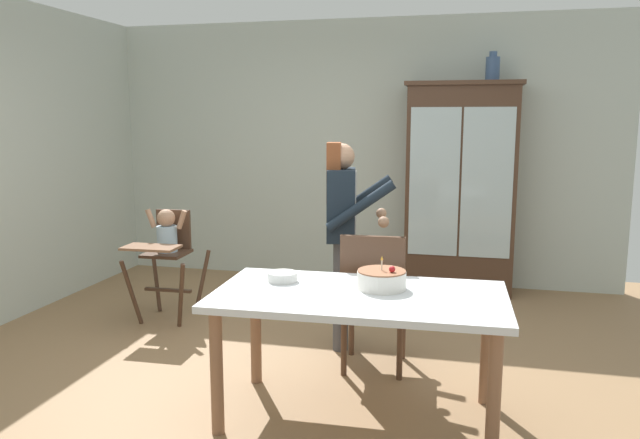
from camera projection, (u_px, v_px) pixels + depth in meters
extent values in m
plane|color=#93704C|center=(287.00, 375.00, 4.12)|extent=(6.24, 6.24, 0.00)
cube|color=beige|center=(358.00, 152.00, 6.42)|extent=(5.32, 0.06, 2.70)
cube|color=#4C3323|center=(460.00, 191.00, 5.98)|extent=(1.03, 0.42, 2.01)
cube|color=#4C3323|center=(464.00, 84.00, 5.81)|extent=(1.09, 0.48, 0.04)
cube|color=silver|center=(434.00, 182.00, 5.81)|extent=(0.46, 0.01, 1.40)
cube|color=silver|center=(487.00, 184.00, 5.70)|extent=(0.46, 0.01, 1.40)
cube|color=#4C3323|center=(461.00, 181.00, 5.96)|extent=(0.95, 0.36, 0.02)
cylinder|color=#3D567F|center=(493.00, 69.00, 5.74)|extent=(0.13, 0.13, 0.22)
cylinder|color=#3D567F|center=(493.00, 54.00, 5.71)|extent=(0.07, 0.07, 0.05)
cylinder|color=#4C3323|center=(131.00, 292.00, 5.08)|extent=(0.13, 0.14, 0.56)
cylinder|color=#4C3323|center=(181.00, 296.00, 4.99)|extent=(0.14, 0.13, 0.56)
cylinder|color=#4C3323|center=(156.00, 279.00, 5.50)|extent=(0.14, 0.13, 0.56)
cylinder|color=#4C3323|center=(202.00, 282.00, 5.41)|extent=(0.13, 0.14, 0.56)
cube|color=#4C3323|center=(168.00, 290.00, 5.25)|extent=(0.42, 0.05, 0.02)
cube|color=#4C3323|center=(167.00, 253.00, 5.20)|extent=(0.35, 0.35, 0.02)
cube|color=#4C3323|center=(174.00, 229.00, 5.32)|extent=(0.31, 0.04, 0.34)
cube|color=brown|center=(151.00, 247.00, 4.92)|extent=(0.45, 0.25, 0.02)
cylinder|color=#9EBCD1|center=(167.00, 239.00, 5.20)|extent=(0.17, 0.17, 0.22)
sphere|color=tan|center=(166.00, 218.00, 5.17)|extent=(0.15, 0.15, 0.15)
cylinder|color=tan|center=(151.00, 218.00, 5.20)|extent=(0.10, 0.05, 0.17)
cylinder|color=tan|center=(182.00, 220.00, 5.14)|extent=(0.10, 0.05, 0.17)
cylinder|color=#47474C|center=(341.00, 296.00, 4.51)|extent=(0.11, 0.11, 0.82)
cylinder|color=#47474C|center=(341.00, 290.00, 4.68)|extent=(0.11, 0.11, 0.82)
cube|color=#19232D|center=(341.00, 205.00, 4.48)|extent=(0.26, 0.39, 0.52)
cube|color=white|center=(356.00, 205.00, 4.48)|extent=(0.02, 0.06, 0.49)
sphere|color=tan|center=(342.00, 156.00, 4.43)|extent=(0.19, 0.19, 0.19)
cube|color=brown|center=(334.00, 173.00, 4.45)|extent=(0.13, 0.21, 0.44)
cylinder|color=#19232D|center=(361.00, 206.00, 4.28)|extent=(0.50, 0.16, 0.37)
sphere|color=tan|center=(384.00, 222.00, 4.28)|extent=(0.08, 0.08, 0.08)
cylinder|color=#19232D|center=(360.00, 199.00, 4.67)|extent=(0.50, 0.16, 0.37)
sphere|color=tan|center=(381.00, 213.00, 4.68)|extent=(0.08, 0.08, 0.08)
cube|color=silver|center=(359.00, 296.00, 3.43)|extent=(1.64, 0.90, 0.04)
cylinder|color=brown|center=(217.00, 372.00, 3.31)|extent=(0.07, 0.07, 0.70)
cylinder|color=brown|center=(494.00, 397.00, 3.01)|extent=(0.07, 0.07, 0.70)
cylinder|color=brown|center=(256.00, 330.00, 3.96)|extent=(0.07, 0.07, 0.70)
cylinder|color=brown|center=(486.00, 348.00, 3.67)|extent=(0.07, 0.07, 0.70)
cylinder|color=white|center=(382.00, 280.00, 3.50)|extent=(0.28, 0.28, 0.10)
cylinder|color=#935B3D|center=(382.00, 271.00, 3.50)|extent=(0.27, 0.27, 0.01)
cylinder|color=#F2E5CC|center=(382.00, 265.00, 3.49)|extent=(0.01, 0.01, 0.06)
cone|color=yellow|center=(382.00, 258.00, 3.48)|extent=(0.02, 0.02, 0.02)
sphere|color=red|center=(392.00, 269.00, 3.44)|extent=(0.04, 0.04, 0.04)
cylinder|color=silver|center=(282.00, 277.00, 3.67)|extent=(0.18, 0.18, 0.05)
cylinder|color=#4C3323|center=(403.00, 328.00, 4.38)|extent=(0.04, 0.04, 0.45)
cylinder|color=#4C3323|center=(352.00, 325.00, 4.45)|extent=(0.04, 0.04, 0.45)
cylinder|color=#4C3323|center=(400.00, 347.00, 4.02)|extent=(0.04, 0.04, 0.45)
cylinder|color=#4C3323|center=(344.00, 343.00, 4.09)|extent=(0.04, 0.04, 0.45)
cube|color=brown|center=(375.00, 302.00, 4.19)|extent=(0.46, 0.46, 0.03)
cube|color=#4C3323|center=(372.00, 273.00, 3.96)|extent=(0.42, 0.06, 0.48)
cylinder|color=#4C3323|center=(402.00, 274.00, 3.92)|extent=(0.03, 0.03, 0.48)
cylinder|color=#4C3323|center=(343.00, 271.00, 3.99)|extent=(0.03, 0.03, 0.48)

